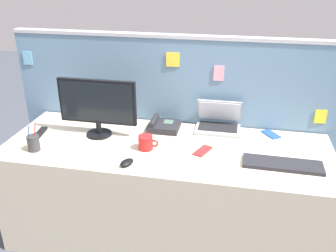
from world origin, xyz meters
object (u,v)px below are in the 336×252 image
object	(u,v)px
laptop	(218,122)
desktop_monitor	(97,105)
cell_phone_white_slab	(179,163)
tv_remote	(40,133)
pen_cup	(33,143)
cell_phone_blue_case	(271,134)
computer_mouse_right_hand	(127,163)
cell_phone_red_case	(203,151)
keyboard_main	(283,164)
desk_phone	(163,126)
coffee_mug	(146,143)

from	to	relation	value
laptop	desktop_monitor	bearing A→B (deg)	-162.04
cell_phone_white_slab	tv_remote	world-z (taller)	tv_remote
pen_cup	cell_phone_blue_case	distance (m)	1.57
desktop_monitor	cell_phone_white_slab	distance (m)	0.70
cell_phone_white_slab	laptop	bearing A→B (deg)	63.88
laptop	computer_mouse_right_hand	size ratio (longest dim) A/B	3.11
desktop_monitor	cell_phone_red_case	size ratio (longest dim) A/B	3.55
cell_phone_red_case	pen_cup	bearing A→B (deg)	-146.31
keyboard_main	cell_phone_white_slab	world-z (taller)	keyboard_main
cell_phone_red_case	tv_remote	xyz separation A→B (m)	(-1.13, 0.03, 0.01)
cell_phone_red_case	tv_remote	world-z (taller)	tv_remote
cell_phone_blue_case	desk_phone	bearing A→B (deg)	149.47
keyboard_main	cell_phone_red_case	xyz separation A→B (m)	(-0.48, 0.08, -0.01)
desk_phone	pen_cup	xyz separation A→B (m)	(-0.73, -0.47, 0.03)
desk_phone	cell_phone_red_case	world-z (taller)	desk_phone
keyboard_main	tv_remote	distance (m)	1.62
desk_phone	cell_phone_red_case	size ratio (longest dim) A/B	1.43
pen_cup	cell_phone_red_case	xyz separation A→B (m)	(1.05, 0.19, -0.05)
keyboard_main	cell_phone_blue_case	distance (m)	0.42
cell_phone_white_slab	cell_phone_blue_case	world-z (taller)	same
tv_remote	computer_mouse_right_hand	bearing A→B (deg)	-29.28
desktop_monitor	pen_cup	bearing A→B (deg)	-137.08
laptop	coffee_mug	world-z (taller)	laptop
cell_phone_white_slab	coffee_mug	size ratio (longest dim) A/B	1.09
keyboard_main	computer_mouse_right_hand	bearing A→B (deg)	-168.22
coffee_mug	laptop	bearing A→B (deg)	43.28
desk_phone	coffee_mug	bearing A→B (deg)	-97.97
pen_cup	coffee_mug	bearing A→B (deg)	12.67
desktop_monitor	laptop	bearing A→B (deg)	17.96
cell_phone_red_case	coffee_mug	distance (m)	0.36
coffee_mug	computer_mouse_right_hand	bearing A→B (deg)	-105.88
cell_phone_white_slab	keyboard_main	bearing A→B (deg)	2.21
keyboard_main	computer_mouse_right_hand	world-z (taller)	computer_mouse_right_hand
computer_mouse_right_hand	tv_remote	world-z (taller)	computer_mouse_right_hand
laptop	tv_remote	distance (m)	1.25
pen_cup	desk_phone	bearing A→B (deg)	32.64
cell_phone_blue_case	laptop	bearing A→B (deg)	140.20
cell_phone_blue_case	coffee_mug	size ratio (longest dim) A/B	1.07
pen_cup	cell_phone_white_slab	xyz separation A→B (m)	(0.93, 0.01, -0.05)
pen_cup	cell_phone_white_slab	world-z (taller)	pen_cup
laptop	desk_phone	world-z (taller)	laptop
tv_remote	coffee_mug	world-z (taller)	coffee_mug
desktop_monitor	pen_cup	size ratio (longest dim) A/B	2.86
computer_mouse_right_hand	coffee_mug	xyz separation A→B (m)	(0.06, 0.21, 0.03)
cell_phone_blue_case	desktop_monitor	bearing A→B (deg)	156.26
desktop_monitor	pen_cup	xyz separation A→B (m)	(-0.32, -0.30, -0.17)
desktop_monitor	laptop	world-z (taller)	desktop_monitor
tv_remote	coffee_mug	distance (m)	0.78
cell_phone_blue_case	tv_remote	xyz separation A→B (m)	(-1.57, -0.30, 0.01)
desktop_monitor	cell_phone_blue_case	distance (m)	1.20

